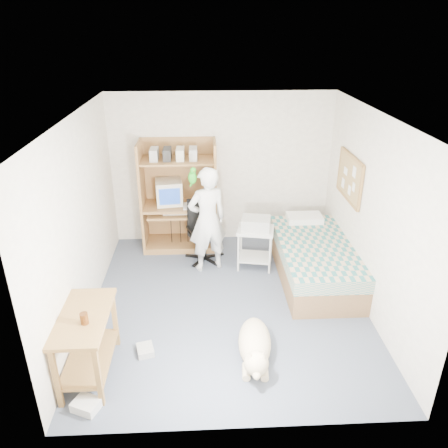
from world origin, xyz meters
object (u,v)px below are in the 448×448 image
bed (314,260)px  dog (255,345)px  office_chair (203,239)px  side_desk (86,336)px  person (207,220)px  computer_hutch (179,200)px  printer_cart (255,242)px

bed → dog: 2.00m
office_chair → dog: (0.56, -2.33, -0.16)m
side_desk → person: 2.54m
office_chair → side_desk: bearing=-136.8°
computer_hutch → dog: computer_hutch is taller
side_desk → dog: side_desk is taller
computer_hutch → person: size_ratio=1.11×
person → bed: bearing=147.2°
computer_hutch → bed: size_ratio=0.89×
dog → printer_cart: size_ratio=1.79×
bed → printer_cart: 0.92m
bed → printer_cart: (-0.83, 0.35, 0.14)m
person → dog: size_ratio=1.41×
side_desk → office_chair: 2.75m
bed → dog: bed is taller
computer_hutch → office_chair: bearing=-51.6°
bed → dog: bearing=-122.3°
dog → computer_hutch: bearing=112.9°
bed → person: size_ratio=1.25×
office_chair → person: 0.55m
computer_hutch → person: bearing=-60.2°
printer_cart → side_desk: bearing=-121.7°
office_chair → person: bearing=-97.4°
dog → office_chair: bearing=107.9°
office_chair → printer_cart: bearing=-40.6°
office_chair → computer_hutch: bearing=108.1°
computer_hutch → bed: computer_hutch is taller
person → printer_cart: size_ratio=2.52×
office_chair → bed: bearing=-42.0°
side_desk → dog: (1.78, 0.13, -0.31)m
person → printer_cart: person is taller
bed → person: 1.68m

